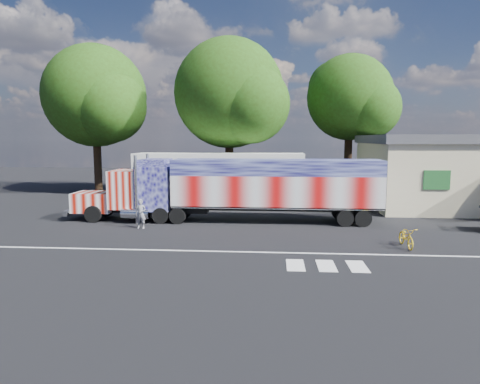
# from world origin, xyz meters

# --- Properties ---
(ground) EXTENTS (100.00, 100.00, 0.00)m
(ground) POSITION_xyz_m (0.00, 0.00, 0.00)
(ground) COLOR black
(lane_markings) EXTENTS (30.00, 2.67, 0.01)m
(lane_markings) POSITION_xyz_m (1.71, -3.77, 0.01)
(lane_markings) COLOR silver
(lane_markings) RESTS_ON ground
(semi_truck) EXTENTS (18.74, 2.96, 3.99)m
(semi_truck) POSITION_xyz_m (-0.25, 3.98, 2.06)
(semi_truck) COLOR black
(semi_truck) RESTS_ON ground
(coach_bus) EXTENTS (13.12, 3.05, 3.82)m
(coach_bus) POSITION_xyz_m (-2.33, 11.85, 1.98)
(coach_bus) COLOR white
(coach_bus) RESTS_ON ground
(woman) EXTENTS (0.61, 0.42, 1.63)m
(woman) POSITION_xyz_m (-5.38, 1.50, 0.82)
(woman) COLOR slate
(woman) RESTS_ON ground
(bicycle) EXTENTS (0.69, 1.83, 0.95)m
(bicycle) POSITION_xyz_m (7.99, -1.59, 0.47)
(bicycle) COLOR gold
(bicycle) RESTS_ON ground
(tree_nw_a) EXTENTS (9.57, 9.12, 13.31)m
(tree_nw_a) POSITION_xyz_m (-14.03, 16.76, 8.70)
(tree_nw_a) COLOR black
(tree_nw_a) RESTS_ON ground
(tree_ne_a) EXTENTS (7.99, 7.61, 12.39)m
(tree_ne_a) POSITION_xyz_m (8.76, 18.22, 8.52)
(tree_ne_a) COLOR black
(tree_ne_a) RESTS_ON ground
(tree_n_mid) EXTENTS (9.71, 9.24, 13.37)m
(tree_n_mid) POSITION_xyz_m (-1.74, 15.35, 8.69)
(tree_n_mid) COLOR black
(tree_n_mid) RESTS_ON ground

